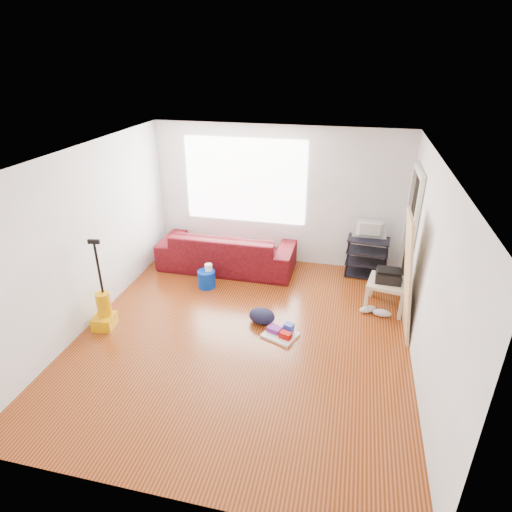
% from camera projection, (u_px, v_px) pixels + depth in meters
% --- Properties ---
extents(room, '(4.51, 5.01, 2.51)m').
position_uv_depth(room, '(250.00, 250.00, 5.58)').
color(room, '#502008').
rests_on(room, ground).
extents(sofa, '(2.42, 0.95, 0.71)m').
position_uv_depth(sofa, '(228.00, 267.00, 7.88)').
color(sofa, '#360205').
rests_on(sofa, ground).
extents(tv_stand, '(0.73, 0.45, 0.70)m').
position_uv_depth(tv_stand, '(367.00, 257.00, 7.46)').
color(tv_stand, black).
rests_on(tv_stand, ground).
extents(tv, '(0.58, 0.08, 0.33)m').
position_uv_depth(tv, '(370.00, 230.00, 7.24)').
color(tv, black).
rests_on(tv, tv_stand).
extents(side_table, '(0.65, 0.65, 0.46)m').
position_uv_depth(side_table, '(387.00, 285.00, 6.50)').
color(side_table, tan).
rests_on(side_table, ground).
extents(printer, '(0.39, 0.30, 0.20)m').
position_uv_depth(printer, '(389.00, 276.00, 6.43)').
color(printer, black).
rests_on(printer, side_table).
extents(bucket, '(0.31, 0.31, 0.30)m').
position_uv_depth(bucket, '(207.00, 287.00, 7.24)').
color(bucket, '#0431AD').
rests_on(bucket, ground).
extents(toilet_paper, '(0.12, 0.12, 0.11)m').
position_uv_depth(toilet_paper, '(209.00, 275.00, 7.17)').
color(toilet_paper, white).
rests_on(toilet_paper, bucket).
extents(cleaning_tray, '(0.54, 0.49, 0.16)m').
position_uv_depth(cleaning_tray, '(281.00, 333.00, 5.97)').
color(cleaning_tray, white).
rests_on(cleaning_tray, ground).
extents(backpack, '(0.48, 0.43, 0.22)m').
position_uv_depth(backpack, '(262.00, 322.00, 6.29)').
color(backpack, black).
rests_on(backpack, ground).
extents(sneakers, '(0.50, 0.25, 0.11)m').
position_uv_depth(sneakers, '(375.00, 311.00, 6.45)').
color(sneakers, silver).
rests_on(sneakers, ground).
extents(vacuum, '(0.32, 0.36, 1.34)m').
position_uv_depth(vacuum, '(104.00, 311.00, 6.10)').
color(vacuum, '#DA9802').
rests_on(vacuum, ground).
extents(door_panel, '(0.22, 0.71, 1.76)m').
position_uv_depth(door_panel, '(398.00, 331.00, 6.08)').
color(door_panel, tan).
rests_on(door_panel, ground).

